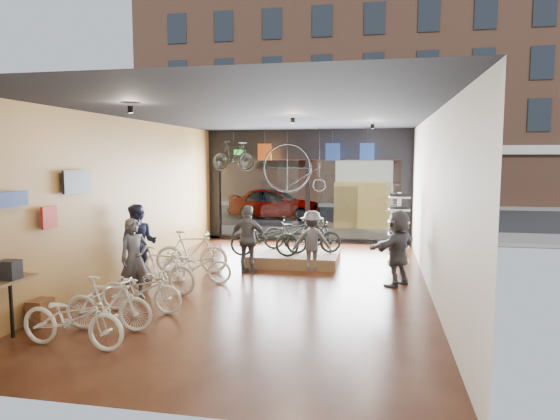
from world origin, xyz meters
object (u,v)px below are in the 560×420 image
(floor_bike_0, at_px, (73,318))
(display_bike_right, at_px, (294,231))
(floor_bike_4, at_px, (197,265))
(floor_bike_5, at_px, (192,252))
(customer_3, at_px, (312,241))
(customer_5, at_px, (398,248))
(box_truck, at_px, (364,192))
(floor_bike_1, at_px, (108,304))
(customer_2, at_px, (248,239))
(display_bike_mid, at_px, (314,237))
(customer_0, at_px, (134,259))
(display_platform, at_px, (294,258))
(floor_bike_3, at_px, (160,270))
(display_bike_left, at_px, (265,238))
(street_car, at_px, (275,203))
(hung_bike, at_px, (233,156))
(sunglasses_rack, at_px, (399,228))
(customer_1, at_px, (139,243))
(floor_bike_2, at_px, (141,290))
(penny_farthing, at_px, (297,170))

(floor_bike_0, distance_m, display_bike_right, 7.62)
(floor_bike_4, bearing_deg, floor_bike_5, 21.57)
(customer_3, height_order, customer_5, customer_5)
(box_truck, xyz_separation_m, floor_bike_1, (-3.78, -14.65, -0.91))
(floor_bike_0, relative_size, floor_bike_4, 1.08)
(customer_2, bearing_deg, display_bike_mid, -128.67)
(floor_bike_5, height_order, customer_0, customer_0)
(floor_bike_0, xyz_separation_m, display_platform, (2.28, 6.61, -0.31))
(floor_bike_3, xyz_separation_m, display_bike_right, (2.17, 4.19, 0.28))
(display_bike_left, height_order, customer_5, customer_5)
(street_car, height_order, display_bike_right, street_car)
(box_truck, height_order, floor_bike_3, box_truck)
(floor_bike_5, height_order, hung_bike, hung_bike)
(floor_bike_5, distance_m, customer_5, 4.98)
(display_platform, relative_size, sunglasses_rack, 1.24)
(floor_bike_1, distance_m, customer_1, 3.33)
(floor_bike_4, bearing_deg, display_bike_right, -33.32)
(customer_1, height_order, hung_bike, hung_bike)
(hung_bike, bearing_deg, street_car, 19.21)
(floor_bike_5, xyz_separation_m, customer_5, (4.97, -0.25, 0.32))
(display_bike_mid, distance_m, customer_5, 2.81)
(display_bike_left, xyz_separation_m, hung_bike, (-1.61, 2.67, 2.15))
(display_bike_right, xyz_separation_m, customer_3, (0.70, -1.48, -0.01))
(customer_2, distance_m, customer_5, 3.62)
(floor_bike_0, height_order, floor_bike_2, floor_bike_0)
(customer_1, bearing_deg, display_platform, 33.71)
(floor_bike_3, distance_m, floor_bike_4, 1.04)
(floor_bike_2, distance_m, floor_bike_4, 2.25)
(floor_bike_4, bearing_deg, customer_2, -41.87)
(display_bike_left, bearing_deg, floor_bike_4, 143.23)
(display_platform, bearing_deg, customer_5, -35.24)
(floor_bike_3, bearing_deg, hung_bike, 8.76)
(floor_bike_0, height_order, customer_1, customer_1)
(display_bike_left, xyz_separation_m, customer_2, (-0.25, -0.69, 0.08))
(floor_bike_3, bearing_deg, display_bike_mid, -30.44)
(street_car, bearing_deg, floor_bike_1, -178.40)
(customer_1, relative_size, hung_bike, 1.14)
(customer_3, distance_m, customer_5, 2.34)
(hung_bike, bearing_deg, box_truck, -12.91)
(display_bike_left, height_order, hung_bike, hung_bike)
(penny_farthing, bearing_deg, customer_2, -101.24)
(floor_bike_0, xyz_separation_m, floor_bike_4, (0.45, 4.05, -0.04))
(customer_2, relative_size, customer_5, 0.99)
(sunglasses_rack, height_order, penny_farthing, penny_farthing)
(display_platform, bearing_deg, floor_bike_5, -144.82)
(customer_3, relative_size, customer_5, 0.90)
(floor_bike_1, relative_size, sunglasses_rack, 0.79)
(floor_bike_4, relative_size, customer_1, 0.89)
(floor_bike_3, distance_m, customer_3, 3.95)
(floor_bike_2, height_order, hung_bike, hung_bike)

